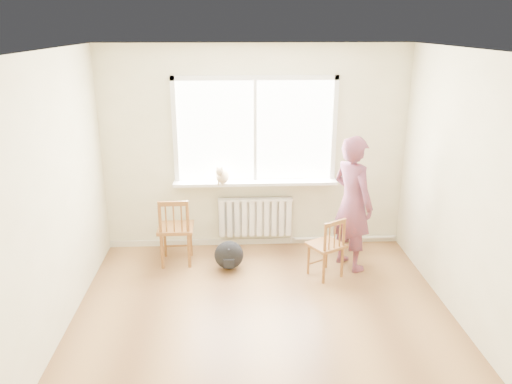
{
  "coord_description": "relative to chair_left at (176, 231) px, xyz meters",
  "views": [
    {
      "loc": [
        -0.31,
        -4.13,
        2.92
      ],
      "look_at": [
        -0.04,
        1.2,
        1.12
      ],
      "focal_mm": 35.0,
      "sensor_mm": 36.0,
      "label": 1
    }
  ],
  "objects": [
    {
      "name": "floor",
      "position": [
        1.03,
        -1.68,
        -0.45
      ],
      "size": [
        4.5,
        4.5,
        0.0
      ],
      "primitive_type": "plane",
      "color": "#9D6E40",
      "rests_on": "ground"
    },
    {
      "name": "ceiling",
      "position": [
        1.03,
        -1.68,
        2.25
      ],
      "size": [
        4.5,
        4.5,
        0.0
      ],
      "primitive_type": "plane",
      "rotation": [
        3.14,
        0.0,
        0.0
      ],
      "color": "white",
      "rests_on": "back_wall"
    },
    {
      "name": "back_wall",
      "position": [
        1.03,
        0.57,
        0.9
      ],
      "size": [
        4.0,
        0.01,
        2.7
      ],
      "primitive_type": "cube",
      "color": "beige",
      "rests_on": "ground"
    },
    {
      "name": "window",
      "position": [
        1.03,
        0.54,
        1.21
      ],
      "size": [
        2.12,
        0.05,
        1.42
      ],
      "color": "white",
      "rests_on": "back_wall"
    },
    {
      "name": "windowsill",
      "position": [
        1.03,
        0.46,
        0.48
      ],
      "size": [
        2.15,
        0.22,
        0.04
      ],
      "primitive_type": "cube",
      "color": "white",
      "rests_on": "back_wall"
    },
    {
      "name": "radiator",
      "position": [
        1.03,
        0.47,
        -0.01
      ],
      "size": [
        1.0,
        0.12,
        0.55
      ],
      "color": "white",
      "rests_on": "back_wall"
    },
    {
      "name": "heating_pipe",
      "position": [
        2.28,
        0.51,
        -0.37
      ],
      "size": [
        1.4,
        0.04,
        0.04
      ],
      "primitive_type": "cylinder",
      "rotation": [
        0.0,
        1.57,
        0.0
      ],
      "color": "silver",
      "rests_on": "back_wall"
    },
    {
      "name": "baseboard",
      "position": [
        1.03,
        0.55,
        -0.41
      ],
      "size": [
        4.0,
        0.03,
        0.08
      ],
      "primitive_type": "cube",
      "color": "beige",
      "rests_on": "ground"
    },
    {
      "name": "chair_left",
      "position": [
        0.0,
        0.0,
        0.0
      ],
      "size": [
        0.45,
        0.43,
        0.89
      ],
      "rotation": [
        0.0,
        0.0,
        3.16
      ],
      "color": "brown",
      "rests_on": "floor"
    },
    {
      "name": "chair_right",
      "position": [
        1.85,
        -0.44,
        -0.06
      ],
      "size": [
        0.51,
        0.5,
        0.76
      ],
      "rotation": [
        0.0,
        0.0,
        3.67
      ],
      "color": "brown",
      "rests_on": "floor"
    },
    {
      "name": "person",
      "position": [
        2.18,
        -0.17,
        0.39
      ],
      "size": [
        0.66,
        0.73,
        1.68
      ],
      "primitive_type": "imported",
      "rotation": [
        0.0,
        0.0,
        2.1
      ],
      "color": "#B43C58",
      "rests_on": "floor"
    },
    {
      "name": "cat",
      "position": [
        0.59,
        0.37,
        0.61
      ],
      "size": [
        0.23,
        0.39,
        0.27
      ],
      "rotation": [
        0.0,
        0.0,
        -0.26
      ],
      "color": "beige",
      "rests_on": "windowsill"
    },
    {
      "name": "backpack",
      "position": [
        0.67,
        -0.17,
        -0.27
      ],
      "size": [
        0.4,
        0.32,
        0.36
      ],
      "primitive_type": "ellipsoid",
      "rotation": [
        0.0,
        0.0,
        0.13
      ],
      "color": "black",
      "rests_on": "floor"
    }
  ]
}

